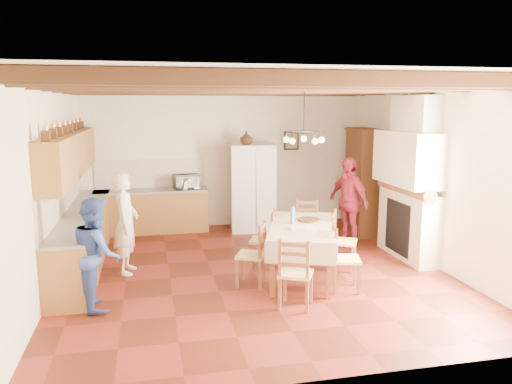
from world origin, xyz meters
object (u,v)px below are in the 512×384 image
(chair_left_near, at_px, (251,254))
(chair_left_far, at_px, (263,239))
(chair_right_far, at_px, (344,241))
(chair_end_near, at_px, (296,272))
(person_woman_blue, at_px, (96,253))
(person_woman_red, at_px, (348,202))
(person_man, at_px, (126,223))
(refrigerator, at_px, (253,187))
(hutch, at_px, (363,181))
(chair_right_near, at_px, (346,258))
(chair_end_far, at_px, (306,228))
(microwave, at_px, (187,182))
(dining_table, at_px, (302,231))

(chair_left_near, bearing_deg, chair_left_far, 179.43)
(chair_right_far, xyz_separation_m, chair_end_near, (-1.20, -1.31, 0.00))
(person_woman_blue, relative_size, person_woman_red, 0.88)
(chair_left_near, height_order, chair_right_far, same)
(person_man, bearing_deg, person_woman_blue, 173.68)
(refrigerator, distance_m, hutch, 2.30)
(chair_right_near, distance_m, person_woman_red, 2.41)
(person_woman_blue, bearing_deg, chair_end_near, -115.67)
(chair_right_far, height_order, chair_end_far, same)
(chair_left_near, distance_m, chair_end_near, 1.01)
(chair_left_near, bearing_deg, refrigerator, -167.68)
(chair_right_near, height_order, person_man, person_man)
(chair_right_near, xyz_separation_m, chair_end_far, (-0.01, 1.81, 0.00))
(refrigerator, height_order, person_woman_red, refrigerator)
(chair_end_far, xyz_separation_m, person_woman_blue, (-3.43, -1.68, 0.26))
(chair_right_near, distance_m, chair_end_far, 1.81)
(chair_end_far, height_order, microwave, microwave)
(chair_left_near, distance_m, chair_left_far, 0.83)
(chair_right_far, bearing_deg, person_woman_red, 3.47)
(refrigerator, xyz_separation_m, chair_right_far, (0.90, -2.85, -0.43))
(chair_left_near, bearing_deg, microwave, -144.71)
(hutch, distance_m, chair_end_near, 4.35)
(chair_end_near, bearing_deg, person_woman_red, -97.83)
(person_woman_blue, bearing_deg, person_woman_red, -77.92)
(person_man, bearing_deg, chair_left_far, -88.24)
(refrigerator, xyz_separation_m, chair_right_near, (0.58, -3.72, -0.43))
(hutch, xyz_separation_m, dining_table, (-2.07, -2.41, -0.34))
(chair_right_near, bearing_deg, person_woman_blue, 102.10)
(chair_left_near, height_order, chair_left_far, same)
(chair_left_far, height_order, person_woman_red, person_woman_red)
(person_woman_blue, bearing_deg, refrigerator, -51.56)
(dining_table, distance_m, chair_end_near, 1.21)
(refrigerator, height_order, person_woman_blue, refrigerator)
(person_woman_blue, bearing_deg, person_man, -26.95)
(chair_left_near, bearing_deg, person_man, -93.49)
(person_man, xyz_separation_m, person_woman_blue, (-0.33, -1.33, -0.07))
(person_man, height_order, person_woman_red, person_woman_red)
(dining_table, bearing_deg, person_man, 163.22)
(refrigerator, relative_size, hutch, 0.84)
(chair_end_far, bearing_deg, chair_left_far, -127.02)
(hutch, bearing_deg, dining_table, -124.62)
(dining_table, distance_m, chair_right_far, 0.85)
(chair_left_near, xyz_separation_m, chair_end_far, (1.28, 1.32, 0.00))
(person_woman_red, bearing_deg, chair_right_far, -44.91)
(chair_right_far, distance_m, chair_end_near, 1.78)
(chair_end_near, distance_m, person_woman_red, 3.21)
(chair_end_far, bearing_deg, person_woman_blue, -132.43)
(chair_right_near, bearing_deg, hutch, -13.51)
(dining_table, xyz_separation_m, person_woman_blue, (-2.98, -0.53, -0.01))
(chair_end_near, height_order, chair_end_far, same)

